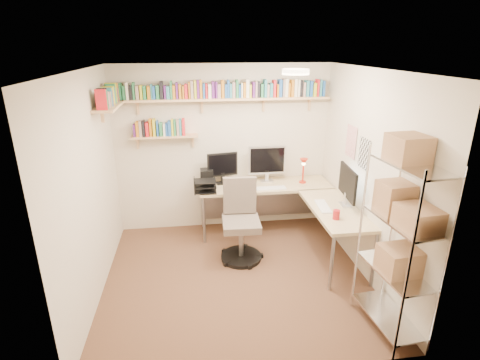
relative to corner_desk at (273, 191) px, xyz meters
name	(u,v)px	position (x,y,z in m)	size (l,w,h in m)	color
ground	(236,277)	(-0.66, -0.93, -0.76)	(3.20, 3.20, 0.00)	#4A2A1F
room_shell	(236,158)	(-0.65, -0.93, 0.79)	(3.24, 3.04, 2.52)	beige
wall_shelves	(195,100)	(-1.06, 0.37, 1.27)	(3.12, 1.09, 0.80)	tan
corner_desk	(273,191)	(0.00, 0.00, 0.00)	(2.11, 1.95, 1.33)	tan
office_chair	(241,226)	(-0.53, -0.46, -0.30)	(0.58, 0.59, 1.10)	black
wire_rack	(403,217)	(0.76, -2.01, 0.49)	(0.46, 0.83, 2.00)	silver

